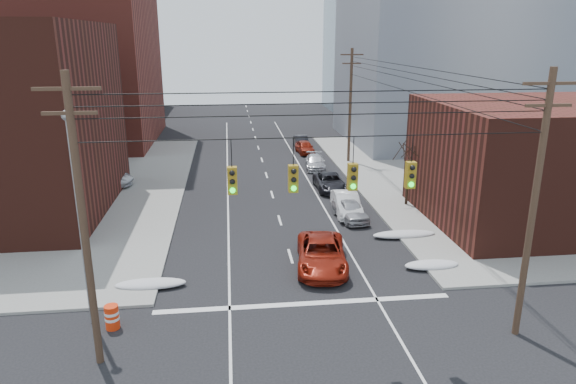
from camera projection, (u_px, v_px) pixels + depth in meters
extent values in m
cube|color=gray|center=(565.00, 174.00, 46.56)|extent=(40.00, 40.00, 0.15)
cube|color=maroon|center=(35.00, 8.00, 56.50)|extent=(24.00, 20.00, 30.00)
cube|color=#451C14|center=(86.00, 75.00, 83.60)|extent=(22.00, 18.00, 12.00)
cube|color=gray|center=(448.00, 32.00, 58.54)|extent=(22.00, 20.00, 25.00)
cube|color=gray|center=(393.00, 43.00, 83.91)|extent=(20.00, 18.00, 22.00)
cube|color=#451C14|center=(553.00, 163.00, 33.96)|extent=(16.00, 12.00, 8.00)
cylinder|color=#473323|center=(84.00, 228.00, 18.22)|extent=(0.28, 0.28, 11.00)
cube|color=#473323|center=(67.00, 89.00, 16.80)|extent=(2.20, 0.12, 0.12)
cube|color=#473323|center=(70.00, 113.00, 17.03)|extent=(1.80, 0.12, 0.12)
cylinder|color=#473323|center=(533.00, 210.00, 20.12)|extent=(0.28, 0.28, 11.00)
cube|color=#473323|center=(552.00, 83.00, 18.69)|extent=(2.20, 0.12, 0.12)
cube|color=#473323|center=(548.00, 105.00, 18.92)|extent=(1.80, 0.12, 0.12)
cylinder|color=#473323|center=(350.00, 107.00, 49.57)|extent=(0.28, 0.28, 11.00)
cube|color=#473323|center=(352.00, 55.00, 48.15)|extent=(2.20, 0.12, 0.12)
cube|color=#473323|center=(352.00, 63.00, 48.38)|extent=(1.80, 0.12, 0.12)
cylinder|color=black|center=(321.00, 137.00, 18.27)|extent=(17.00, 0.04, 0.04)
cylinder|color=black|center=(231.00, 153.00, 18.06)|extent=(0.03, 0.03, 1.00)
cube|color=olive|center=(232.00, 181.00, 18.35)|extent=(0.35, 0.30, 1.00)
sphere|color=black|center=(232.00, 173.00, 18.09)|extent=(0.20, 0.20, 0.20)
sphere|color=black|center=(232.00, 182.00, 18.19)|extent=(0.20, 0.20, 0.20)
sphere|color=#0CE526|center=(233.00, 190.00, 18.28)|extent=(0.20, 0.20, 0.20)
cylinder|color=black|center=(293.00, 152.00, 18.30)|extent=(0.03, 0.03, 1.00)
cube|color=olive|center=(293.00, 179.00, 18.59)|extent=(0.35, 0.30, 1.00)
sphere|color=black|center=(294.00, 171.00, 18.34)|extent=(0.20, 0.20, 0.20)
sphere|color=black|center=(294.00, 180.00, 18.43)|extent=(0.20, 0.20, 0.20)
sphere|color=#0CE526|center=(294.00, 188.00, 18.52)|extent=(0.20, 0.20, 0.20)
cylinder|color=black|center=(354.00, 150.00, 18.55)|extent=(0.03, 0.03, 1.00)
cube|color=olive|center=(353.00, 177.00, 18.84)|extent=(0.35, 0.30, 1.00)
sphere|color=black|center=(354.00, 169.00, 18.58)|extent=(0.20, 0.20, 0.20)
sphere|color=black|center=(354.00, 178.00, 18.68)|extent=(0.20, 0.20, 0.20)
sphere|color=#0CE526|center=(353.00, 186.00, 18.77)|extent=(0.20, 0.20, 0.20)
cylinder|color=black|center=(412.00, 149.00, 18.79)|extent=(0.03, 0.03, 1.00)
cube|color=olive|center=(410.00, 175.00, 19.08)|extent=(0.35, 0.30, 1.00)
sphere|color=black|center=(413.00, 168.00, 18.83)|extent=(0.20, 0.20, 0.20)
sphere|color=black|center=(412.00, 176.00, 18.92)|extent=(0.20, 0.20, 0.20)
sphere|color=#0CE526|center=(411.00, 184.00, 19.01)|extent=(0.20, 0.20, 0.20)
cylinder|color=gray|center=(81.00, 226.00, 21.25)|extent=(0.18, 0.18, 9.00)
sphere|color=gray|center=(67.00, 115.00, 19.92)|extent=(0.44, 0.44, 0.44)
cylinder|color=black|center=(407.00, 183.00, 37.48)|extent=(0.20, 0.20, 3.50)
cylinder|color=black|center=(414.00, 152.00, 36.96)|extent=(0.27, 0.82, 1.19)
cylinder|color=black|center=(410.00, 149.00, 37.35)|extent=(1.17, 0.54, 1.38)
cylinder|color=black|center=(401.00, 149.00, 37.43)|extent=(1.44, 1.00, 1.48)
cylinder|color=black|center=(404.00, 152.00, 36.82)|extent=(0.17, 0.84, 1.19)
cylinder|color=black|center=(406.00, 152.00, 36.34)|extent=(0.82, 0.99, 1.40)
cylinder|color=black|center=(415.00, 153.00, 35.97)|extent=(1.74, 0.21, 1.43)
cylinder|color=black|center=(415.00, 153.00, 36.63)|extent=(0.48, 0.73, 1.20)
ellipsoid|color=silver|center=(151.00, 284.00, 25.59)|extent=(3.50, 1.08, 0.42)
ellipsoid|color=silver|center=(432.00, 265.00, 27.71)|extent=(3.00, 1.08, 0.42)
ellipsoid|color=silver|center=(404.00, 234.00, 31.98)|extent=(4.00, 1.08, 0.42)
imported|color=maroon|center=(322.00, 254.00, 27.70)|extent=(3.30, 5.91, 1.56)
imported|color=#AAABAF|center=(350.00, 210.00, 35.02)|extent=(2.14, 4.26, 1.39)
imported|color=white|center=(346.00, 204.00, 36.09)|extent=(1.82, 4.70, 1.53)
imported|color=black|center=(330.00, 182.00, 41.80)|extent=(2.23, 4.78, 1.33)
imported|color=#BBBBC0|center=(315.00, 162.00, 48.53)|extent=(2.26, 4.56, 1.27)
imported|color=maroon|center=(305.00, 147.00, 54.86)|extent=(1.91, 4.09, 1.35)
imported|color=black|center=(301.00, 142.00, 57.61)|extent=(1.45, 4.10, 1.35)
imported|color=silver|center=(58.00, 197.00, 37.41)|extent=(3.92, 1.71, 1.25)
imported|color=#BABBC0|center=(101.00, 178.00, 42.13)|extent=(5.47, 2.93, 1.46)
imported|color=black|center=(57.00, 187.00, 40.15)|extent=(4.54, 2.59, 1.24)
imported|color=#B3B3B8|center=(42.00, 194.00, 38.21)|extent=(4.00, 2.34, 1.28)
cylinder|color=red|center=(112.00, 317.00, 21.93)|extent=(0.74, 0.74, 1.07)
cylinder|color=white|center=(112.00, 313.00, 21.87)|extent=(0.75, 0.75, 0.13)
cylinder|color=white|center=(112.00, 318.00, 21.95)|extent=(0.75, 0.75, 0.13)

